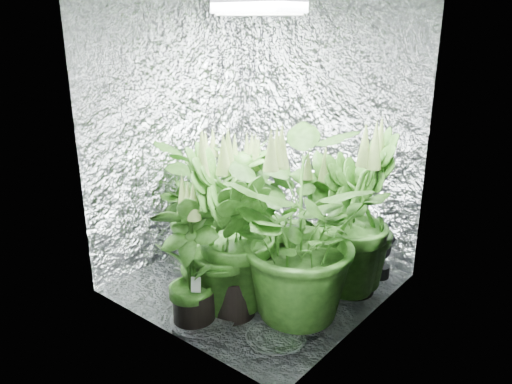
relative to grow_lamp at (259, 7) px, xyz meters
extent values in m
plane|color=silver|center=(0.00, 0.00, -1.83)|extent=(1.60, 1.60, 0.00)
cube|color=silver|center=(0.00, 0.80, -0.83)|extent=(1.60, 0.02, 2.00)
cube|color=silver|center=(0.00, -0.80, -0.83)|extent=(1.60, 0.02, 2.00)
cube|color=silver|center=(-0.80, 0.00, -0.83)|extent=(0.02, 1.60, 2.00)
cube|color=silver|center=(0.80, 0.00, -0.83)|extent=(0.02, 1.60, 2.00)
cube|color=gray|center=(0.00, 0.00, 0.00)|extent=(0.50, 0.30, 0.08)
cube|color=white|center=(0.00, 0.00, -0.04)|extent=(0.46, 0.26, 0.01)
cylinder|color=black|center=(-0.51, 0.02, -1.71)|extent=(0.26, 0.26, 0.23)
cylinder|color=#4F3115|center=(-0.51, 0.02, -1.61)|extent=(0.24, 0.24, 0.03)
imported|color=#1C3C0D|center=(-0.51, 0.02, -1.33)|extent=(1.12, 1.12, 0.94)
cone|color=olive|center=(-0.51, 0.02, -0.92)|extent=(0.08, 0.08, 0.23)
cylinder|color=black|center=(0.31, 0.31, -1.72)|extent=(0.25, 0.25, 0.22)
cylinder|color=#4F3115|center=(0.31, 0.31, -1.62)|extent=(0.23, 0.23, 0.03)
imported|color=#1C3C0D|center=(0.31, 0.31, -1.36)|extent=(0.64, 0.64, 0.89)
cone|color=olive|center=(0.31, 0.31, -0.97)|extent=(0.08, 0.08, 0.22)
cylinder|color=black|center=(0.56, 0.32, -1.69)|extent=(0.30, 0.30, 0.27)
cylinder|color=#4F3115|center=(0.56, 0.32, -1.57)|extent=(0.28, 0.28, 0.03)
imported|color=#1C3C0D|center=(0.56, 0.32, -1.26)|extent=(0.69, 0.69, 1.08)
cone|color=olive|center=(0.56, 0.32, -0.78)|extent=(0.10, 0.10, 0.27)
cylinder|color=black|center=(-0.32, 0.19, -1.70)|extent=(0.28, 0.28, 0.25)
cylinder|color=#4F3115|center=(-0.32, 0.19, -1.59)|extent=(0.26, 0.26, 0.03)
imported|color=#1C3C0D|center=(-0.32, 0.19, -1.36)|extent=(0.69, 0.69, 0.88)
cone|color=olive|center=(-0.32, 0.19, -0.98)|extent=(0.09, 0.09, 0.25)
cylinder|color=black|center=(0.42, -0.21, -1.70)|extent=(0.28, 0.28, 0.25)
cylinder|color=#4F3115|center=(0.42, -0.21, -1.59)|extent=(0.26, 0.26, 0.03)
imported|color=#1C3C0D|center=(0.42, -0.21, -1.24)|extent=(1.24, 1.24, 1.11)
cone|color=olive|center=(0.42, -0.21, -0.75)|extent=(0.09, 0.09, 0.25)
cylinder|color=black|center=(0.02, -0.64, -1.71)|extent=(0.25, 0.25, 0.23)
cylinder|color=#4F3115|center=(0.02, -0.64, -1.61)|extent=(0.23, 0.23, 0.03)
imported|color=#1C3C0D|center=(0.02, -0.64, -1.38)|extent=(0.63, 0.63, 0.84)
cone|color=olive|center=(0.02, -0.64, -1.01)|extent=(0.08, 0.08, 0.23)
cylinder|color=black|center=(0.11, -0.41, -1.69)|extent=(0.30, 0.30, 0.27)
cylinder|color=#4F3115|center=(0.11, -0.41, -1.57)|extent=(0.28, 0.28, 0.03)
imported|color=#1C3C0D|center=(0.11, -0.41, -1.26)|extent=(0.63, 0.63, 1.06)
cone|color=olive|center=(0.11, -0.41, -0.80)|extent=(0.10, 0.10, 0.27)
cylinder|color=black|center=(-0.13, 0.05, -1.71)|extent=(0.25, 0.25, 0.23)
cylinder|color=#4F3115|center=(-0.13, 0.05, -1.61)|extent=(0.23, 0.23, 0.03)
imported|color=#1C3C0D|center=(-0.13, 0.05, -1.32)|extent=(0.75, 0.75, 0.96)
cone|color=olive|center=(-0.13, 0.05, -0.90)|extent=(0.08, 0.08, 0.23)
cylinder|color=black|center=(0.61, 0.62, -1.78)|extent=(0.15, 0.15, 0.09)
cylinder|color=black|center=(0.61, 0.62, -1.61)|extent=(0.13, 0.13, 0.11)
cylinder|color=#4C4C51|center=(0.55, 0.63, -1.61)|extent=(0.08, 0.33, 0.33)
torus|color=#4C4C51|center=(0.55, 0.63, -1.61)|extent=(0.07, 0.34, 0.34)
cube|color=white|center=(0.08, -0.67, -1.53)|extent=(0.06, 0.05, 0.09)
camera|label=1|loc=(1.97, -2.42, -0.08)|focal=35.00mm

